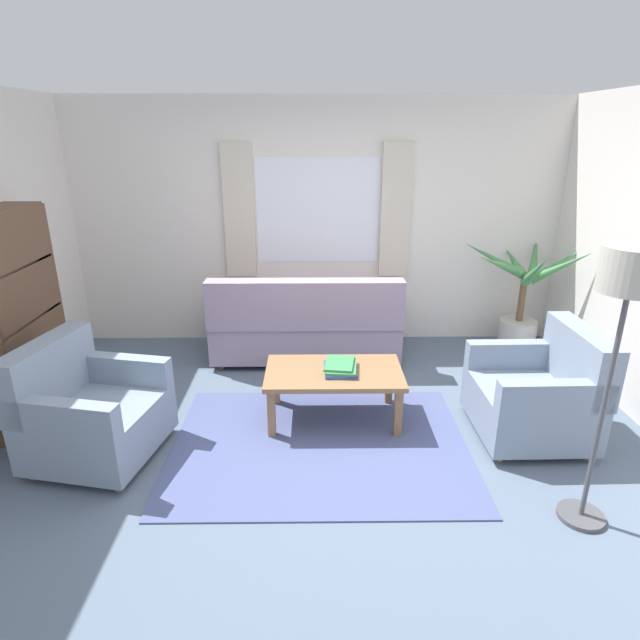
{
  "coord_description": "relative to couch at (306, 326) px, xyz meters",
  "views": [
    {
      "loc": [
        -0.04,
        -3.38,
        2.25
      ],
      "look_at": [
        0.01,
        0.7,
        0.76
      ],
      "focal_mm": 29.1,
      "sensor_mm": 36.0,
      "label": 1
    }
  ],
  "objects": [
    {
      "name": "ground_plane",
      "position": [
        0.13,
        -1.61,
        -0.37
      ],
      "size": [
        6.24,
        6.24,
        0.0
      ],
      "primitive_type": "plane",
      "color": "slate"
    },
    {
      "name": "book_stack_on_table",
      "position": [
        0.29,
        -1.22,
        0.1
      ],
      "size": [
        0.28,
        0.35,
        0.07
      ],
      "color": "#335199",
      "rests_on": "coffee_table"
    },
    {
      "name": "coffee_table",
      "position": [
        0.24,
        -1.22,
        0.01
      ],
      "size": [
        1.1,
        0.64,
        0.44
      ],
      "color": "olive",
      "rests_on": "ground_plane"
    },
    {
      "name": "window_with_curtains",
      "position": [
        0.13,
        0.57,
        1.08
      ],
      "size": [
        1.98,
        0.07,
        1.4
      ],
      "color": "white"
    },
    {
      "name": "couch",
      "position": [
        0.0,
        0.0,
        0.0
      ],
      "size": [
        1.9,
        0.82,
        0.92
      ],
      "rotation": [
        0.0,
        0.0,
        3.14
      ],
      "color": "#998499",
      "rests_on": "ground_plane"
    },
    {
      "name": "armchair_right",
      "position": [
        1.81,
        -1.47,
        -0.01
      ],
      "size": [
        0.83,
        0.85,
        0.88
      ],
      "rotation": [
        0.0,
        0.0,
        -1.55
      ],
      "color": "gray",
      "rests_on": "ground_plane"
    },
    {
      "name": "armchair_left",
      "position": [
        -1.54,
        -1.7,
        -0.01
      ],
      "size": [
        0.97,
        0.99,
        0.88
      ],
      "rotation": [
        0.0,
        0.0,
        1.37
      ],
      "color": "gray",
      "rests_on": "ground_plane"
    },
    {
      "name": "wall_back",
      "position": [
        0.13,
        0.65,
        0.93
      ],
      "size": [
        5.32,
        0.12,
        2.6
      ],
      "primitive_type": "cube",
      "color": "silver",
      "rests_on": "ground_plane"
    },
    {
      "name": "standing_lamp",
      "position": [
        1.73,
        -2.41,
        1.05
      ],
      "size": [
        0.33,
        0.33,
        1.7
      ],
      "color": "#4C4C51",
      "rests_on": "ground_plane"
    },
    {
      "name": "potted_plant",
      "position": [
        2.27,
        0.17,
        0.18
      ],
      "size": [
        1.19,
        1.19,
        1.25
      ],
      "color": "#B7B2A8",
      "rests_on": "ground_plane"
    },
    {
      "name": "bookshelf",
      "position": [
        -2.22,
        -1.13,
        0.52
      ],
      "size": [
        0.3,
        0.94,
        1.72
      ],
      "rotation": [
        0.0,
        0.0,
        -1.57
      ],
      "color": "brown",
      "rests_on": "ground_plane"
    },
    {
      "name": "area_rug",
      "position": [
        0.13,
        -1.61,
        -0.36
      ],
      "size": [
        2.22,
        1.66,
        0.01
      ],
      "primitive_type": "cube",
      "color": "#4C5684",
      "rests_on": "ground_plane"
    }
  ]
}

